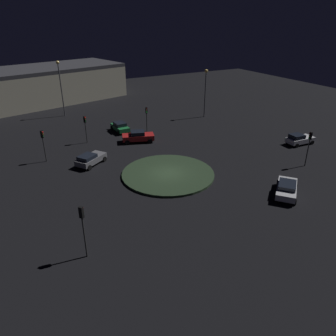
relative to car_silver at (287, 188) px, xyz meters
name	(u,v)px	position (x,y,z in m)	size (l,w,h in m)	color
ground_plane	(168,175)	(8.31, -9.69, -0.76)	(118.92, 118.92, 0.00)	black
roundabout_island	(168,174)	(8.31, -9.69, -0.63)	(10.51, 10.51, 0.26)	#263823
car_silver	(287,188)	(0.00, 0.00, 0.00)	(4.57, 4.27, 1.40)	silver
car_red	(138,136)	(7.04, -21.03, 0.06)	(4.83, 3.26, 1.61)	red
car_green	(120,127)	(7.67, -26.56, 0.00)	(2.04, 3.95, 1.47)	#1E7238
car_white	(299,139)	(-12.47, -9.40, 0.01)	(4.04, 2.21, 1.52)	white
car_grey	(90,159)	(15.27, -16.60, -0.01)	(4.26, 3.68, 1.42)	slate
traffic_light_west	(309,142)	(-7.35, -3.95, 2.29)	(0.39, 0.36, 4.29)	#2D2D2D
traffic_light_south	(85,124)	(13.57, -24.15, 2.03)	(0.36, 0.39, 3.90)	#2D2D2D
traffic_light_northeast	(83,222)	(20.23, -0.49, 2.36)	(0.39, 0.37, 4.39)	#2D2D2D
traffic_light_southeast	(43,140)	(19.82, -20.14, 2.11)	(0.39, 0.38, 4.02)	#2D2D2D
traffic_light_south_near	(147,114)	(4.00, -24.53, 1.99)	(0.35, 0.39, 3.85)	#2D2D2D
streetlamp_south	(60,80)	(13.35, -39.43, 5.58)	(0.56, 0.56, 9.55)	#4C4C51
streetlamp_southwest	(206,84)	(-8.42, -27.04, 4.94)	(0.59, 0.59, 8.25)	#4C4C51
store_building	(35,86)	(16.12, -52.08, 2.73)	(37.56, 21.49, 6.97)	#B7B299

